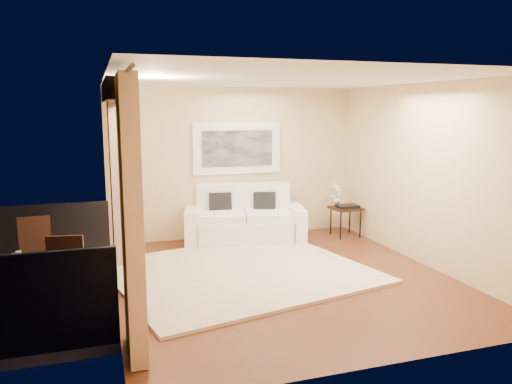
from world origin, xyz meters
TOP-DOWN VIEW (x-y plane):
  - floor at (0.00, 0.00)m, footprint 5.00×5.00m
  - room_shell at (-2.13, 0.00)m, footprint 5.00×6.40m
  - balcony at (-3.31, 0.00)m, footprint 1.81×2.60m
  - curtains at (-2.11, 0.00)m, footprint 0.16×4.80m
  - artwork at (0.05, 2.46)m, footprint 1.62×0.07m
  - rug at (-0.51, 0.41)m, footprint 3.94×3.60m
  - sofa at (0.06, 2.09)m, footprint 2.21×1.30m
  - side_table at (1.93, 1.84)m, footprint 0.54×0.54m
  - tray at (1.94, 1.80)m, footprint 0.39×0.29m
  - orchid at (1.83, 2.01)m, footprint 0.27×0.24m
  - bistro_table at (-3.43, -0.39)m, footprint 0.64×0.64m
  - balcony_chair_far at (-3.22, 0.91)m, footprint 0.45×0.45m
  - balcony_chair_near at (-2.79, -0.48)m, footprint 0.46×0.47m
  - candle at (-3.38, -0.30)m, footprint 0.06×0.06m
  - glass_a at (-3.28, -0.47)m, footprint 0.06×0.06m
  - glass_b at (-3.25, -0.39)m, footprint 0.06×0.06m

SIDE VIEW (x-z plane):
  - floor at x=0.00m, z-range 0.00..0.00m
  - rug at x=-0.51m, z-range 0.00..0.04m
  - balcony at x=-3.31m, z-range -0.41..0.76m
  - sofa at x=0.06m, z-range -0.15..0.85m
  - side_table at x=1.93m, z-range 0.21..0.75m
  - balcony_chair_far at x=-3.22m, z-range 0.07..0.99m
  - balcony_chair_near at x=-2.79m, z-range 0.07..1.00m
  - tray at x=1.94m, z-range 0.54..0.59m
  - bistro_table at x=-3.43m, z-range 0.25..0.92m
  - candle at x=-3.38m, z-range 0.67..0.74m
  - glass_a at x=-3.28m, z-range 0.67..0.79m
  - glass_b at x=-3.25m, z-range 0.67..0.79m
  - orchid at x=1.83m, z-range 0.54..0.98m
  - curtains at x=-2.11m, z-range 0.02..2.66m
  - artwork at x=0.05m, z-range 1.16..2.08m
  - room_shell at x=-2.13m, z-range 0.02..5.02m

